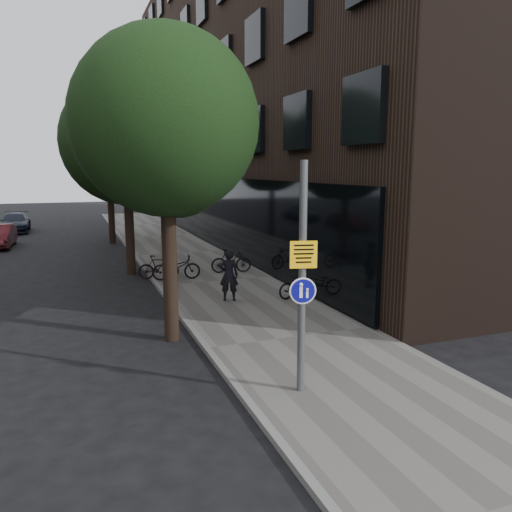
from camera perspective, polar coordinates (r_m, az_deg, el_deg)
name	(u,v)px	position (r m, az deg, el deg)	size (l,w,h in m)	color
ground	(358,400)	(9.83, 11.61, -15.82)	(120.00, 120.00, 0.00)	black
sidewalk	(219,282)	(18.64, -4.22, -3.00)	(4.50, 60.00, 0.12)	#64615C
curb_edge	(159,287)	(18.16, -11.06, -3.50)	(0.15, 60.00, 0.13)	slate
building_right_dark_brick	(291,90)	(32.66, 3.98, 18.36)	(12.00, 40.00, 18.00)	black
street_tree_near	(168,131)	(12.33, -10.07, 13.86)	(4.40, 4.40, 7.50)	black
street_tree_mid	(127,146)	(20.73, -14.50, 12.09)	(5.00, 5.00, 7.80)	black
street_tree_far	(109,152)	(29.68, -16.42, 11.28)	(5.00, 5.00, 7.80)	black
signpost	(302,278)	(9.08, 5.30, -2.57)	(0.49, 0.15, 4.27)	#595B5E
pedestrian	(229,275)	(15.68, -3.12, -2.20)	(0.60, 0.39, 1.64)	black
parked_bike_facade_near	(299,284)	(16.20, 4.96, -3.26)	(0.56, 1.60, 0.84)	black
parked_bike_facade_far	(231,261)	(19.92, -2.85, -0.55)	(0.45, 1.60, 0.96)	black
parked_bike_curb_near	(176,267)	(18.90, -9.10, -1.28)	(0.62, 1.79, 0.94)	black
parked_bike_curb_far	(159,267)	(19.13, -11.06, -1.25)	(0.43, 1.51, 0.91)	black
parked_car_far	(15,223)	(37.34, -25.83, 3.46)	(1.78, 4.37, 1.27)	#1A1F2F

